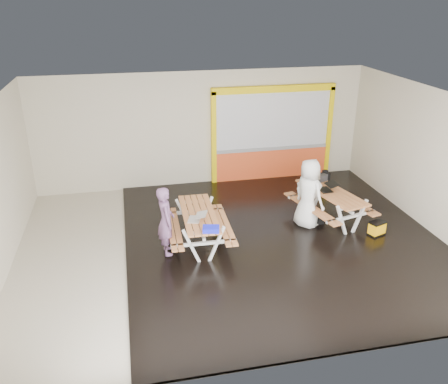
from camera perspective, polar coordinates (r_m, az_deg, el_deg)
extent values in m
cube|color=beige|center=(11.28, 0.97, -6.47)|extent=(10.00, 8.00, 0.01)
cube|color=white|center=(10.01, 1.10, 11.24)|extent=(10.00, 8.00, 0.01)
cube|color=beige|center=(14.25, -2.65, 7.63)|extent=(10.00, 0.01, 3.50)
cube|color=beige|center=(7.10, 8.48, -9.85)|extent=(10.00, 0.01, 3.50)
cube|color=beige|center=(12.57, 23.89, 3.45)|extent=(0.01, 8.00, 3.50)
cube|color=black|center=(11.58, 7.04, -5.65)|extent=(7.50, 7.98, 0.05)
cube|color=#F05323|center=(15.06, 5.78, 3.42)|extent=(3.60, 0.12, 1.00)
cube|color=gray|center=(14.89, 5.86, 5.34)|extent=(3.60, 0.14, 0.10)
cube|color=silver|center=(14.64, 6.00, 8.74)|extent=(3.60, 0.08, 1.72)
cube|color=yellow|center=(14.30, -1.26, 6.47)|extent=(0.14, 0.16, 2.90)
cube|color=yellow|center=(15.42, 12.62, 7.16)|extent=(0.14, 0.16, 2.90)
cube|color=yellow|center=(14.41, 6.18, 12.41)|extent=(3.88, 0.16, 0.20)
cube|color=#B47343|center=(10.86, -4.71, -2.79)|extent=(0.19, 2.15, 0.04)
cube|color=#B47343|center=(10.88, -3.91, -2.73)|extent=(0.19, 2.15, 0.04)
cube|color=#B47343|center=(10.89, -3.11, -2.67)|extent=(0.19, 2.15, 0.04)
cube|color=#B47343|center=(10.91, -2.32, -2.60)|extent=(0.19, 2.15, 0.04)
cube|color=#B47343|center=(10.93, -1.53, -2.54)|extent=(0.19, 2.15, 0.04)
cube|color=white|center=(10.33, -4.00, -6.64)|extent=(0.40, 0.08, 0.86)
cube|color=white|center=(10.39, -0.93, -6.37)|extent=(0.40, 0.08, 0.86)
cube|color=white|center=(10.33, -2.46, -6.28)|extent=(1.47, 0.10, 0.06)
cube|color=white|center=(10.20, -2.49, -4.91)|extent=(0.73, 0.08, 0.06)
cube|color=white|center=(11.76, -4.95, -2.72)|extent=(0.40, 0.08, 0.86)
cube|color=white|center=(11.82, -2.27, -2.51)|extent=(0.40, 0.08, 0.86)
cube|color=white|center=(11.76, -3.61, -2.41)|extent=(1.47, 0.10, 0.06)
cube|color=white|center=(11.65, -3.65, -1.17)|extent=(0.73, 0.08, 0.06)
cube|color=white|center=(10.99, -3.09, -3.67)|extent=(0.11, 1.76, 0.06)
cube|color=#B47343|center=(10.98, -6.51, -4.44)|extent=(0.19, 2.15, 0.04)
cube|color=#B47343|center=(10.99, -5.76, -4.38)|extent=(0.19, 2.15, 0.04)
cube|color=#B47343|center=(11.11, -0.43, -3.95)|extent=(0.19, 2.15, 0.04)
cube|color=#B47343|center=(11.13, 0.31, -3.88)|extent=(0.19, 2.15, 0.04)
cube|color=#B47343|center=(12.14, 11.82, -0.27)|extent=(0.65, 2.13, 0.04)
cube|color=#B47343|center=(12.23, 12.40, -0.15)|extent=(0.65, 2.13, 0.04)
cube|color=#B47343|center=(12.32, 12.96, -0.02)|extent=(0.65, 2.13, 0.04)
cube|color=#B47343|center=(12.41, 13.52, 0.10)|extent=(0.65, 2.13, 0.04)
cube|color=#B47343|center=(12.51, 14.07, 0.22)|extent=(0.65, 2.13, 0.04)
cube|color=white|center=(11.75, 14.17, -3.41)|extent=(0.40, 0.16, 0.87)
cube|color=white|center=(12.09, 16.24, -2.85)|extent=(0.40, 0.16, 0.87)
cube|color=white|center=(11.89, 15.24, -2.92)|extent=(1.45, 0.42, 0.06)
cube|color=white|center=(11.78, 15.39, -1.69)|extent=(0.72, 0.24, 0.06)
cube|color=white|center=(12.91, 9.60, -0.50)|extent=(0.40, 0.16, 0.87)
cube|color=white|center=(13.22, 11.60, -0.07)|extent=(0.40, 0.16, 0.87)
cube|color=white|center=(13.04, 10.63, -0.09)|extent=(1.45, 0.42, 0.06)
cube|color=white|center=(12.94, 10.72, 1.06)|extent=(0.72, 0.24, 0.06)
cube|color=white|center=(12.41, 12.87, -0.94)|extent=(0.49, 1.74, 0.06)
cube|color=#B47343|center=(12.07, 10.33, -1.99)|extent=(0.64, 2.13, 0.04)
cube|color=#B47343|center=(12.15, 10.89, -1.85)|extent=(0.64, 2.13, 0.04)
cube|color=#B47343|center=(12.76, 14.68, -0.95)|extent=(0.64, 2.13, 0.04)
cube|color=#B47343|center=(12.85, 15.18, -0.83)|extent=(0.64, 2.13, 0.04)
imported|color=#704A73|center=(10.50, -7.11, -3.51)|extent=(0.42, 0.61, 1.61)
imported|color=white|center=(11.93, 10.29, -0.24)|extent=(0.90, 1.05, 1.82)
cube|color=silver|center=(10.56, -3.66, -3.37)|extent=(0.36, 0.44, 0.02)
cube|color=silver|center=(10.48, -2.79, -2.77)|extent=(0.34, 0.43, 0.07)
cube|color=silver|center=(10.48, -2.83, -2.77)|extent=(0.29, 0.38, 0.06)
cube|color=black|center=(12.35, 12.23, 0.25)|extent=(0.31, 0.42, 0.02)
cube|color=black|center=(12.37, 13.04, 0.95)|extent=(0.29, 0.42, 0.08)
cube|color=silver|center=(12.37, 13.01, 0.95)|extent=(0.24, 0.37, 0.07)
cube|color=#171BE4|center=(10.05, -1.60, -4.54)|extent=(0.40, 0.32, 0.10)
cube|color=black|center=(12.87, 11.61, 1.67)|extent=(0.45, 0.34, 0.18)
cylinder|color=black|center=(12.82, 11.66, 2.21)|extent=(0.29, 0.14, 0.02)
cube|color=black|center=(13.34, 12.18, 1.53)|extent=(0.31, 0.26, 0.38)
cylinder|color=black|center=(13.26, 12.25, 2.38)|extent=(0.22, 0.22, 0.10)
cube|color=black|center=(12.38, 10.81, -3.29)|extent=(0.49, 0.37, 0.18)
cube|color=black|center=(12.21, 18.09, -4.87)|extent=(0.47, 0.39, 0.04)
cube|color=#FFAF09|center=(12.14, 18.18, -4.24)|extent=(0.45, 0.36, 0.30)
cube|color=black|center=(12.07, 18.27, -3.55)|extent=(0.47, 0.39, 0.03)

